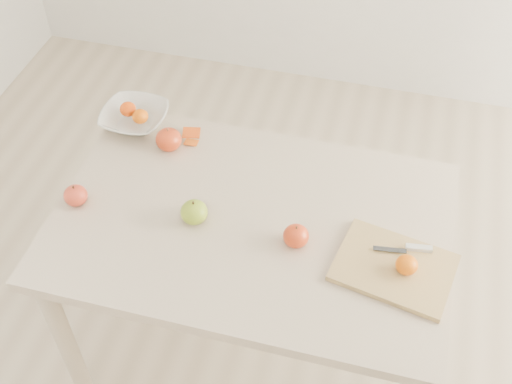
# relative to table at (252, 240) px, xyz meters

# --- Properties ---
(ground) EXTENTS (3.50, 3.50, 0.00)m
(ground) POSITION_rel_table_xyz_m (0.00, 0.00, -0.65)
(ground) COLOR #C6B293
(ground) RESTS_ON ground
(table) EXTENTS (1.20, 0.80, 0.75)m
(table) POSITION_rel_table_xyz_m (0.00, 0.00, 0.00)
(table) COLOR beige
(table) RESTS_ON ground
(cutting_board) EXTENTS (0.36, 0.29, 0.02)m
(cutting_board) POSITION_rel_table_xyz_m (0.44, -0.08, 0.11)
(cutting_board) COLOR tan
(cutting_board) RESTS_ON table
(board_tangerine) EXTENTS (0.06, 0.06, 0.05)m
(board_tangerine) POSITION_rel_table_xyz_m (0.47, -0.09, 0.14)
(board_tangerine) COLOR orange
(board_tangerine) RESTS_ON cutting_board
(fruit_bowl) EXTENTS (0.23, 0.23, 0.06)m
(fruit_bowl) POSITION_rel_table_xyz_m (-0.51, 0.32, 0.13)
(fruit_bowl) COLOR silver
(fruit_bowl) RESTS_ON table
(bowl_tangerine_near) EXTENTS (0.06, 0.06, 0.05)m
(bowl_tangerine_near) POSITION_rel_table_xyz_m (-0.53, 0.33, 0.15)
(bowl_tangerine_near) COLOR #E54908
(bowl_tangerine_near) RESTS_ON fruit_bowl
(bowl_tangerine_far) EXTENTS (0.06, 0.06, 0.05)m
(bowl_tangerine_far) POSITION_rel_table_xyz_m (-0.48, 0.31, 0.15)
(bowl_tangerine_far) COLOR #DD5C07
(bowl_tangerine_far) RESTS_ON fruit_bowl
(orange_peel_a) EXTENTS (0.07, 0.06, 0.01)m
(orange_peel_a) POSITION_rel_table_xyz_m (-0.30, 0.32, 0.10)
(orange_peel_a) COLOR #CA460E
(orange_peel_a) RESTS_ON table
(orange_peel_b) EXTENTS (0.05, 0.04, 0.01)m
(orange_peel_b) POSITION_rel_table_xyz_m (-0.29, 0.28, 0.10)
(orange_peel_b) COLOR #DB590F
(orange_peel_b) RESTS_ON table
(paring_knife) EXTENTS (0.17, 0.05, 0.01)m
(paring_knife) POSITION_rel_table_xyz_m (0.48, -0.01, 0.12)
(paring_knife) COLOR silver
(paring_knife) RESTS_ON cutting_board
(apple_green) EXTENTS (0.08, 0.08, 0.07)m
(apple_green) POSITION_rel_table_xyz_m (-0.17, -0.05, 0.14)
(apple_green) COLOR #709B15
(apple_green) RESTS_ON table
(apple_red_e) EXTENTS (0.08, 0.08, 0.07)m
(apple_red_e) POSITION_rel_table_xyz_m (0.15, -0.06, 0.13)
(apple_red_e) COLOR maroon
(apple_red_e) RESTS_ON table
(apple_red_d) EXTENTS (0.07, 0.07, 0.07)m
(apple_red_d) POSITION_rel_table_xyz_m (-0.54, -0.07, 0.13)
(apple_red_d) COLOR #A31E25
(apple_red_d) RESTS_ON table
(apple_red_a) EXTENTS (0.09, 0.09, 0.08)m
(apple_red_a) POSITION_rel_table_xyz_m (-0.35, 0.24, 0.14)
(apple_red_a) COLOR #A61407
(apple_red_a) RESTS_ON table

